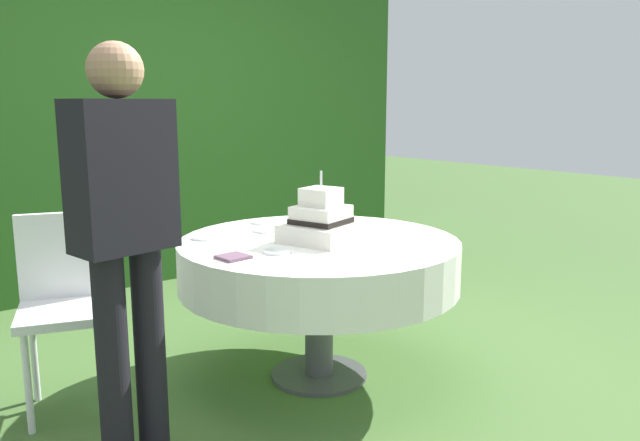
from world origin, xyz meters
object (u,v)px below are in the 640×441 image
(cake_table, at_px, (319,263))
(serving_plate_near, at_px, (266,230))
(napkin_stack, at_px, (233,257))
(wedding_cake, at_px, (321,222))
(serving_plate_right, at_px, (265,222))
(garden_chair, at_px, (65,292))
(serving_plate_left, at_px, (206,237))
(serving_plate_far, at_px, (277,251))
(standing_person, at_px, (124,229))

(cake_table, distance_m, serving_plate_near, 0.37)
(cake_table, bearing_deg, napkin_stack, -172.85)
(wedding_cake, height_order, serving_plate_right, wedding_cake)
(serving_plate_right, distance_m, garden_chair, 1.13)
(serving_plate_near, height_order, serving_plate_left, same)
(cake_table, xyz_separation_m, napkin_stack, (-0.53, -0.07, 0.13))
(serving_plate_far, xyz_separation_m, serving_plate_left, (-0.10, 0.47, 0.00))
(napkin_stack, height_order, standing_person, standing_person)
(napkin_stack, bearing_deg, serving_plate_right, 46.37)
(cake_table, distance_m, standing_person, 1.10)
(serving_plate_right, bearing_deg, garden_chair, -178.62)
(napkin_stack, distance_m, standing_person, 0.55)
(standing_person, bearing_deg, serving_plate_far, 4.12)
(serving_plate_right, relative_size, napkin_stack, 1.22)
(serving_plate_near, distance_m, serving_plate_far, 0.49)
(serving_plate_left, relative_size, serving_plate_right, 0.93)
(wedding_cake, xyz_separation_m, garden_chair, (-1.07, 0.53, -0.28))
(serving_plate_right, xyz_separation_m, standing_person, (-1.07, -0.67, 0.20))
(cake_table, relative_size, napkin_stack, 11.31)
(serving_plate_far, height_order, standing_person, standing_person)
(serving_plate_left, relative_size, napkin_stack, 1.14)
(serving_plate_left, bearing_deg, garden_chair, 169.09)
(cake_table, bearing_deg, serving_plate_near, 105.73)
(cake_table, xyz_separation_m, serving_plate_far, (-0.32, -0.10, 0.12))
(wedding_cake, xyz_separation_m, standing_person, (-1.02, -0.12, 0.11))
(serving_plate_far, bearing_deg, serving_plate_left, 102.41)
(napkin_stack, distance_m, garden_chair, 0.81)
(serving_plate_left, bearing_deg, napkin_stack, -103.78)
(serving_plate_near, distance_m, serving_plate_left, 0.33)
(wedding_cake, height_order, serving_plate_near, wedding_cake)
(serving_plate_near, relative_size, serving_plate_right, 0.89)
(garden_chair, relative_size, standing_person, 0.56)
(serving_plate_near, relative_size, serving_plate_left, 0.95)
(serving_plate_left, bearing_deg, wedding_cake, -44.66)
(serving_plate_right, relative_size, standing_person, 0.09)
(serving_plate_far, xyz_separation_m, standing_person, (-0.72, -0.05, 0.20))
(cake_table, distance_m, serving_plate_far, 0.36)
(serving_plate_right, bearing_deg, cake_table, -93.45)
(cake_table, xyz_separation_m, garden_chair, (-1.08, 0.50, -0.06))
(standing_person, bearing_deg, serving_plate_near, 26.92)
(serving_plate_far, distance_m, serving_plate_left, 0.48)
(cake_table, bearing_deg, serving_plate_far, -163.13)
(cake_table, xyz_separation_m, standing_person, (-1.04, -0.15, 0.33))
(serving_plate_left, distance_m, standing_person, 0.83)
(garden_chair, bearing_deg, serving_plate_left, -10.91)
(wedding_cake, xyz_separation_m, serving_plate_right, (0.05, 0.56, -0.09))
(cake_table, relative_size, wedding_cake, 3.42)
(napkin_stack, bearing_deg, garden_chair, 134.22)
(serving_plate_far, height_order, garden_chair, garden_chair)
(serving_plate_left, relative_size, garden_chair, 0.16)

